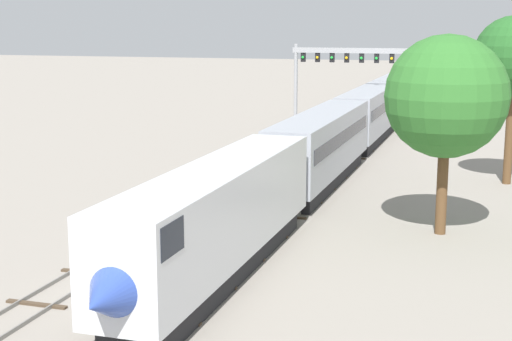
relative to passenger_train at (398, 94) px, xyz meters
The scene contains 6 objects.
ground_plane 64.19m from the passenger_train, 91.79° to the right, with size 400.00×400.00×0.00m, color gray.
track_main 4.83m from the passenger_train, 90.00° to the right, with size 2.60×200.00×0.16m.
track_near 24.85m from the passenger_train, 102.86° to the right, with size 2.60×160.00×0.16m.
passenger_train is the anchor object (origin of this frame).
signal_gantry 17.23m from the passenger_train, 97.70° to the right, with size 12.10×0.49×8.72m.
trackside_tree_left 51.78m from the passenger_train, 80.40° to the right, with size 6.21×6.21×10.21m.
Camera 1 is at (13.01, -26.33, 10.72)m, focal length 53.99 mm.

